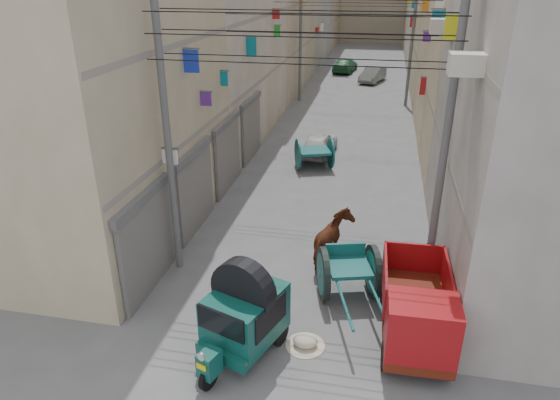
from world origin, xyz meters
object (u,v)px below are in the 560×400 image
(tonga_cart, at_px, (348,272))
(auto_rickshaw, at_px, (244,312))
(mini_truck, at_px, (417,318))
(distant_car_grey, at_px, (373,75))
(distant_car_white, at_px, (319,143))
(feed_sack, at_px, (305,341))
(second_cart, at_px, (314,153))
(distant_car_green, at_px, (345,65))
(horse, at_px, (332,241))

(tonga_cart, bearing_deg, auto_rickshaw, -145.28)
(mini_truck, xyz_separation_m, distant_car_grey, (-2.07, 32.03, -0.32))
(tonga_cart, bearing_deg, mini_truck, -64.11)
(mini_truck, xyz_separation_m, distant_car_white, (-4.01, 13.45, -0.35))
(tonga_cart, xyz_separation_m, feed_sack, (-0.81, -2.25, -0.62))
(distant_car_white, height_order, distant_car_grey, distant_car_grey)
(auto_rickshaw, distance_m, distant_car_white, 14.28)
(tonga_cart, relative_size, mini_truck, 1.01)
(feed_sack, bearing_deg, distant_car_grey, 89.21)
(second_cart, xyz_separation_m, distant_car_grey, (1.91, 20.54, -0.15))
(second_cart, height_order, distant_car_white, second_cart)
(mini_truck, distance_m, feed_sack, 2.66)
(mini_truck, relative_size, distant_car_green, 0.82)
(auto_rickshaw, relative_size, feed_sack, 4.66)
(horse, relative_size, distant_car_white, 0.57)
(tonga_cart, distance_m, distant_car_grey, 30.16)
(tonga_cart, height_order, distant_car_green, tonga_cart)
(tonga_cart, height_order, mini_truck, mini_truck)
(mini_truck, bearing_deg, distant_car_white, 105.07)
(feed_sack, xyz_separation_m, distant_car_grey, (0.45, 32.41, 0.45))
(mini_truck, height_order, feed_sack, mini_truck)
(auto_rickshaw, height_order, mini_truck, mini_truck)
(auto_rickshaw, height_order, feed_sack, auto_rickshaw)
(tonga_cart, relative_size, second_cart, 1.77)
(feed_sack, xyz_separation_m, distant_car_green, (-2.16, 36.58, 0.46))
(feed_sack, bearing_deg, tonga_cart, 70.15)
(tonga_cart, bearing_deg, horse, 95.18)
(auto_rickshaw, xyz_separation_m, distant_car_grey, (1.81, 32.85, -0.50))
(feed_sack, xyz_separation_m, distant_car_white, (-1.49, 13.83, 0.42))
(tonga_cart, bearing_deg, second_cart, 87.03)
(distant_car_green, bearing_deg, feed_sack, 100.28)
(second_cart, bearing_deg, horse, -97.45)
(mini_truck, xyz_separation_m, second_cart, (-3.98, 11.48, -0.17))
(auto_rickshaw, relative_size, horse, 1.44)
(tonga_cart, distance_m, second_cart, 9.88)
(mini_truck, xyz_separation_m, distant_car_green, (-4.67, 36.20, -0.31))
(mini_truck, relative_size, feed_sack, 5.87)
(second_cart, bearing_deg, distant_car_white, 71.52)
(distant_car_grey, bearing_deg, tonga_cart, -73.38)
(distant_car_green, bearing_deg, mini_truck, 104.26)
(distant_car_white, bearing_deg, auto_rickshaw, 97.25)
(tonga_cart, bearing_deg, distant_car_white, 84.93)
(horse, height_order, distant_car_white, horse)
(horse, xyz_separation_m, distant_car_white, (-1.71, 10.06, -0.24))
(second_cart, height_order, distant_car_green, second_cart)
(tonga_cart, distance_m, distant_car_green, 34.46)
(auto_rickshaw, distance_m, feed_sack, 1.72)
(distant_car_grey, bearing_deg, horse, -74.55)
(auto_rickshaw, bearing_deg, feed_sack, 37.26)
(auto_rickshaw, distance_m, distant_car_grey, 32.90)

